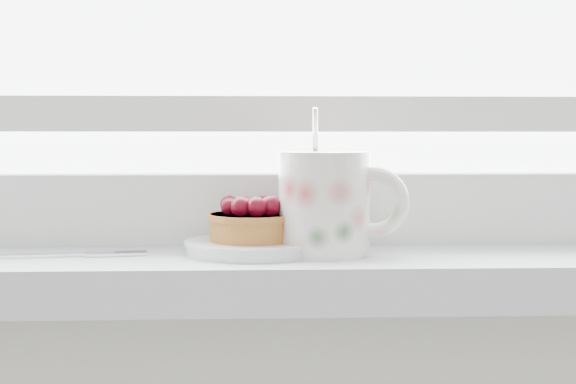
{
  "coord_description": "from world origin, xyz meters",
  "views": [
    {
      "loc": [
        -0.01,
        1.16,
        1.05
      ],
      "look_at": [
        0.02,
        1.88,
        1.0
      ],
      "focal_mm": 50.0,
      "sensor_mm": 36.0,
      "label": 1
    }
  ],
  "objects": [
    {
      "name": "floral_mug",
      "position": [
        0.06,
        1.88,
        0.99
      ],
      "size": [
        0.13,
        0.1,
        0.13
      ],
      "color": "silver",
      "rests_on": "windowsill"
    },
    {
      "name": "fork",
      "position": [
        -0.19,
        1.88,
        0.94
      ],
      "size": [
        0.17,
        0.04,
        0.0
      ],
      "color": "silver",
      "rests_on": "windowsill"
    },
    {
      "name": "raspberry_tart",
      "position": [
        -0.01,
        1.89,
        0.97
      ],
      "size": [
        0.08,
        0.08,
        0.04
      ],
      "color": "#935720",
      "rests_on": "saucer"
    },
    {
      "name": "saucer",
      "position": [
        -0.01,
        1.89,
        0.95
      ],
      "size": [
        0.12,
        0.12,
        0.01
      ],
      "primitive_type": "cylinder",
      "color": "white",
      "rests_on": "windowsill"
    }
  ]
}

